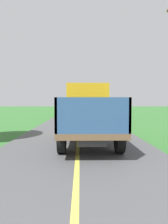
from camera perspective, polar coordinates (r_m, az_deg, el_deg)
The scene contains 2 objects.
banana_truck_near at distance 9.84m, azimuth 1.26°, elevation 0.03°, with size 2.38×5.82×2.80m.
banana_truck_far at distance 25.01m, azimuth 0.07°, elevation 1.67°, with size 2.38×5.81×2.80m.
Camera 1 is at (0.09, 2.44, 1.93)m, focal length 32.65 mm.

